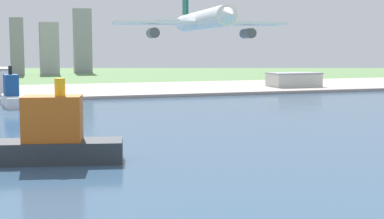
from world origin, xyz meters
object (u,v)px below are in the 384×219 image
(airplane_landing, at_px, (202,21))
(ferry_boat, at_px, (12,95))
(container_barge, at_px, (47,138))
(warehouse_annex, at_px, (294,80))

(airplane_landing, relative_size, ferry_boat, 1.06)
(container_barge, height_order, ferry_boat, container_barge)
(container_barge, bearing_deg, ferry_boat, 91.69)
(airplane_landing, height_order, warehouse_annex, airplane_landing)
(airplane_landing, xyz_separation_m, container_barge, (-23.28, 83.53, -34.67))
(airplane_landing, bearing_deg, warehouse_annex, 58.58)
(airplane_landing, height_order, ferry_boat, airplane_landing)
(container_barge, bearing_deg, airplane_landing, -74.43)
(airplane_landing, distance_m, warehouse_annex, 402.72)
(container_barge, xyz_separation_m, warehouse_annex, (232.45, 258.92, 0.62))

